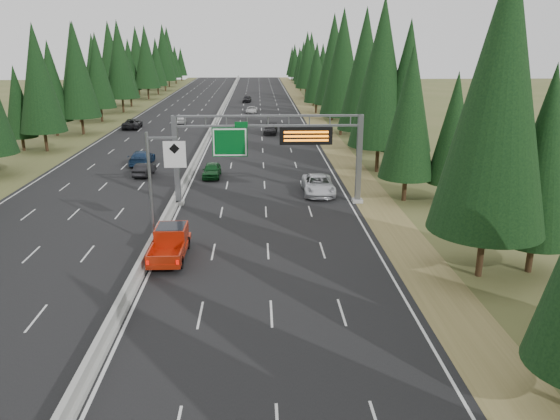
{
  "coord_description": "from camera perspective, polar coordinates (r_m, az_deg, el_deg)",
  "views": [
    {
      "loc": [
        7.4,
        -11.41,
        13.87
      ],
      "look_at": [
        8.68,
        20.0,
        4.1
      ],
      "focal_mm": 35.0,
      "sensor_mm": 36.0,
      "label": 1
    }
  ],
  "objects": [
    {
      "name": "road",
      "position": [
        92.75,
        -6.96,
        8.56
      ],
      "size": [
        32.0,
        260.0,
        0.08
      ],
      "primitive_type": "cube",
      "color": "black",
      "rests_on": "ground"
    },
    {
      "name": "shoulder_right",
      "position": [
        93.04,
        4.16,
        8.66
      ],
      "size": [
        3.6,
        260.0,
        0.06
      ],
      "primitive_type": "cube",
      "color": "olive",
      "rests_on": "ground"
    },
    {
      "name": "shoulder_left",
      "position": [
        95.83,
        -17.74,
        8.15
      ],
      "size": [
        3.6,
        260.0,
        0.06
      ],
      "primitive_type": "cube",
      "color": "#4E5728",
      "rests_on": "ground"
    },
    {
      "name": "median_barrier",
      "position": [
        92.69,
        -6.97,
        8.79
      ],
      "size": [
        0.7,
        260.0,
        0.85
      ],
      "color": "#9A9994",
      "rests_on": "road"
    },
    {
      "name": "sign_gantry",
      "position": [
        47.11,
        -0.45,
        6.74
      ],
      "size": [
        16.75,
        0.98,
        7.8
      ],
      "color": "slate",
      "rests_on": "road"
    },
    {
      "name": "hov_sign_pole",
      "position": [
        38.12,
        -12.58,
        2.96
      ],
      "size": [
        2.8,
        0.5,
        8.0
      ],
      "color": "slate",
      "rests_on": "road"
    },
    {
      "name": "tree_row_right",
      "position": [
        70.16,
        9.87,
        13.31
      ],
      "size": [
        12.15,
        242.39,
        18.93
      ],
      "color": "black",
      "rests_on": "ground"
    },
    {
      "name": "tree_row_left",
      "position": [
        91.78,
        -21.43,
        13.32
      ],
      "size": [
        11.66,
        243.14,
        18.87
      ],
      "color": "black",
      "rests_on": "ground"
    },
    {
      "name": "silver_minivan",
      "position": [
        51.42,
        4.02,
        2.65
      ],
      "size": [
        2.89,
        6.2,
        1.72
      ],
      "primitive_type": "imported",
      "rotation": [
        0.0,
        0.0,
        -0.01
      ],
      "color": "silver",
      "rests_on": "road"
    },
    {
      "name": "red_pickup",
      "position": [
        37.15,
        -11.35,
        -3.12
      ],
      "size": [
        2.12,
        5.93,
        1.93
      ],
      "color": "black",
      "rests_on": "road"
    },
    {
      "name": "car_ahead_green",
      "position": [
        58.09,
        -7.15,
        4.16
      ],
      "size": [
        1.85,
        4.46,
        1.51
      ],
      "primitive_type": "imported",
      "rotation": [
        0.0,
        0.0,
        -0.02
      ],
      "color": "#114C1D",
      "rests_on": "road"
    },
    {
      "name": "car_ahead_dkred",
      "position": [
        84.52,
        2.54,
        8.31
      ],
      "size": [
        1.62,
        4.08,
        1.32
      ],
      "primitive_type": "imported",
      "rotation": [
        0.0,
        0.0,
        -0.06
      ],
      "color": "#61120D",
      "rests_on": "road"
    },
    {
      "name": "car_ahead_dkgrey",
      "position": [
        85.36,
        -0.99,
        8.44
      ],
      "size": [
        2.43,
        5.05,
        1.42
      ],
      "primitive_type": "imported",
      "rotation": [
        0.0,
        0.0,
        -0.09
      ],
      "color": "black",
      "rests_on": "road"
    },
    {
      "name": "car_ahead_white",
      "position": [
        110.89,
        -2.99,
        10.42
      ],
      "size": [
        2.38,
        4.69,
        1.27
      ],
      "primitive_type": "imported",
      "rotation": [
        0.0,
        0.0,
        -0.06
      ],
      "color": "silver",
      "rests_on": "road"
    },
    {
      "name": "car_ahead_far",
      "position": [
        130.88,
        -3.47,
        11.52
      ],
      "size": [
        2.22,
        4.61,
        1.52
      ],
      "primitive_type": "imported",
      "rotation": [
        0.0,
        0.0,
        -0.1
      ],
      "color": "black",
      "rests_on": "road"
    },
    {
      "name": "car_onc_near",
      "position": [
        60.12,
        -13.99,
        4.16
      ],
      "size": [
        1.88,
        4.34,
        1.39
      ],
      "primitive_type": "imported",
      "rotation": [
        0.0,
        0.0,
        3.04
      ],
      "color": "black",
      "rests_on": "road"
    },
    {
      "name": "car_onc_blue",
      "position": [
        65.63,
        -14.23,
        5.33
      ],
      "size": [
        2.3,
        5.64,
        1.64
      ],
      "primitive_type": "imported",
      "rotation": [
        0.0,
        0.0,
        3.14
      ],
      "color": "navy",
      "rests_on": "road"
    },
    {
      "name": "car_onc_white",
      "position": [
        97.66,
        -10.34,
        9.33
      ],
      "size": [
        2.28,
        4.76,
        1.57
      ],
      "primitive_type": "imported",
      "rotation": [
        0.0,
        0.0,
        3.24
      ],
      "color": "silver",
      "rests_on": "road"
    },
    {
      "name": "car_onc_far",
      "position": [
        93.78,
        -15.17,
        8.71
      ],
      "size": [
        2.89,
        5.86,
        1.6
      ],
      "primitive_type": "imported",
      "rotation": [
        0.0,
        0.0,
        3.18
      ],
      "color": "black",
      "rests_on": "road"
    }
  ]
}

